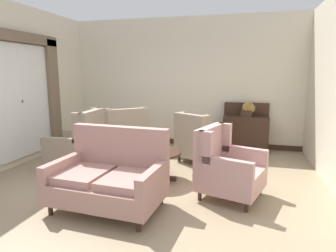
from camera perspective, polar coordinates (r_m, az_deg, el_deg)
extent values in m
plane|color=#9E896B|center=(4.69, -4.32, -11.85)|extent=(8.21, 8.21, 0.00)
cube|color=beige|center=(7.18, 3.19, 8.53)|extent=(5.80, 0.08, 3.08)
cube|color=beige|center=(6.55, -26.03, 7.32)|extent=(0.08, 4.11, 3.08)
cube|color=#382319|center=(7.33, 2.99, -3.13)|extent=(5.64, 0.03, 0.12)
cube|color=silver|center=(6.34, -26.92, 4.35)|extent=(0.03, 1.50, 2.10)
cube|color=white|center=(6.32, -26.80, 4.35)|extent=(0.02, 1.58, 2.18)
cube|color=white|center=(6.32, -26.78, 4.35)|extent=(0.02, 0.04, 2.10)
cube|color=white|center=(6.32, -26.78, 4.35)|extent=(0.02, 1.50, 0.04)
cube|color=#75604C|center=(7.02, -21.57, 5.65)|extent=(0.10, 0.32, 2.40)
cube|color=#75604C|center=(6.31, -27.43, 15.35)|extent=(0.10, 2.18, 0.20)
cylinder|color=#382319|center=(4.85, -2.54, -5.15)|extent=(0.88, 0.88, 0.04)
cylinder|color=#382319|center=(4.91, -2.52, -7.67)|extent=(0.10, 0.10, 0.41)
cube|color=#382319|center=(4.93, 0.00, -10.25)|extent=(0.28, 0.07, 0.07)
cube|color=#382319|center=(5.18, -3.09, -9.22)|extent=(0.20, 0.27, 0.07)
cube|color=#382319|center=(4.87, -4.65, -10.58)|extent=(0.22, 0.26, 0.07)
cylinder|color=beige|center=(4.83, -2.78, -4.83)|extent=(0.10, 0.10, 0.02)
ellipsoid|color=beige|center=(4.81, -2.79, -3.64)|extent=(0.18, 0.18, 0.18)
cylinder|color=beige|center=(4.78, -2.81, -2.13)|extent=(0.07, 0.07, 0.08)
torus|color=beige|center=(4.77, -2.81, -1.67)|extent=(0.11, 0.11, 0.02)
cube|color=tan|center=(3.96, -11.84, -12.11)|extent=(1.48, 1.00, 0.26)
cube|color=tan|center=(4.13, -9.39, -4.44)|extent=(1.43, 0.24, 0.64)
cube|color=tan|center=(4.03, -16.11, -9.16)|extent=(0.62, 0.74, 0.10)
cube|color=tan|center=(3.72, -8.03, -10.48)|extent=(0.62, 0.74, 0.10)
cube|color=tan|center=(4.20, -20.12, -7.64)|extent=(0.17, 0.81, 0.23)
cube|color=tan|center=(3.56, -3.11, -10.26)|extent=(0.17, 0.81, 0.23)
cylinder|color=#382319|center=(4.10, -22.10, -14.95)|extent=(0.06, 0.06, 0.14)
cylinder|color=#382319|center=(3.50, -5.82, -18.85)|extent=(0.06, 0.06, 0.14)
cylinder|color=#382319|center=(4.64, -16.02, -11.58)|extent=(0.06, 0.06, 0.14)
cylinder|color=#382319|center=(4.11, -1.41, -14.11)|extent=(0.06, 0.06, 0.14)
cube|color=gray|center=(5.70, -17.69, -5.25)|extent=(0.91, 0.86, 0.29)
cube|color=gray|center=(5.43, -14.61, -0.59)|extent=(0.19, 0.81, 0.68)
cube|color=gray|center=(5.77, -13.93, 0.91)|extent=(0.21, 0.11, 0.52)
cube|color=gray|center=(5.15, -17.26, -0.38)|extent=(0.21, 0.11, 0.52)
cube|color=gray|center=(5.97, -16.62, -1.90)|extent=(0.77, 0.14, 0.24)
cube|color=gray|center=(5.37, -20.13, -3.45)|extent=(0.77, 0.14, 0.24)
cylinder|color=#382319|center=(6.20, -19.01, -6.13)|extent=(0.06, 0.06, 0.14)
cylinder|color=#382319|center=(5.68, -22.30, -7.87)|extent=(0.06, 0.06, 0.14)
cylinder|color=#382319|center=(5.88, -13.01, -6.71)|extent=(0.06, 0.06, 0.14)
cylinder|color=#382319|center=(5.33, -15.88, -8.66)|extent=(0.06, 0.06, 0.14)
cube|color=gray|center=(5.93, 6.50, -4.16)|extent=(1.06, 1.10, 0.30)
cube|color=gray|center=(5.57, 4.29, -0.51)|extent=(0.69, 0.50, 0.56)
cube|color=gray|center=(5.43, 7.40, -0.14)|extent=(0.19, 0.22, 0.43)
cube|color=gray|center=(5.83, 2.60, 0.67)|extent=(0.19, 0.22, 0.43)
cube|color=gray|center=(5.71, 9.30, -2.02)|extent=(0.47, 0.68, 0.23)
cube|color=gray|center=(6.10, 4.59, -1.12)|extent=(0.47, 0.68, 0.23)
cylinder|color=#382319|center=(6.08, 10.59, -6.05)|extent=(0.06, 0.06, 0.14)
cylinder|color=#382319|center=(6.41, 6.45, -5.08)|extent=(0.06, 0.06, 0.14)
cylinder|color=#382319|center=(5.56, 6.47, -7.51)|extent=(0.06, 0.06, 0.14)
cylinder|color=#382319|center=(5.92, 2.22, -6.33)|extent=(0.06, 0.06, 0.14)
cube|color=tan|center=(4.32, 12.28, -9.98)|extent=(1.03, 1.02, 0.30)
cube|color=tan|center=(4.31, 8.19, -3.82)|extent=(0.37, 0.82, 0.57)
cube|color=tan|center=(3.94, 7.33, -4.12)|extent=(0.22, 0.15, 0.44)
cube|color=tan|center=(4.58, 11.03, -2.17)|extent=(0.22, 0.15, 0.44)
cube|color=tan|center=(3.90, 11.35, -8.03)|extent=(0.73, 0.31, 0.24)
cube|color=tan|center=(4.54, 14.53, -5.49)|extent=(0.73, 0.31, 0.24)
cylinder|color=#382319|center=(4.02, 15.17, -15.06)|extent=(0.06, 0.06, 0.14)
cylinder|color=#382319|center=(4.60, 17.58, -11.85)|extent=(0.06, 0.06, 0.14)
cylinder|color=#382319|center=(4.24, 6.26, -13.40)|extent=(0.06, 0.06, 0.14)
cylinder|color=#382319|center=(4.79, 9.69, -10.61)|extent=(0.06, 0.06, 0.14)
cube|color=gray|center=(6.31, -8.59, -3.26)|extent=(1.15, 1.15, 0.31)
cube|color=gray|center=(5.91, -7.83, 0.43)|extent=(0.74, 0.64, 0.62)
cube|color=gray|center=(6.10, -4.74, 1.50)|extent=(0.20, 0.22, 0.47)
cube|color=gray|center=(5.89, -11.58, 1.01)|extent=(0.20, 0.22, 0.47)
cube|color=gray|center=(6.41, -5.57, -0.47)|extent=(0.51, 0.60, 0.24)
cube|color=gray|center=(6.21, -12.09, -1.00)|extent=(0.51, 0.60, 0.24)
cylinder|color=#382319|center=(6.76, -6.48, -4.27)|extent=(0.06, 0.06, 0.14)
cylinder|color=#382319|center=(6.58, -12.18, -4.83)|extent=(0.06, 0.06, 0.14)
cylinder|color=#382319|center=(6.18, -4.64, -5.63)|extent=(0.06, 0.06, 0.14)
cylinder|color=#382319|center=(6.00, -10.85, -6.30)|extent=(0.06, 0.06, 0.14)
cylinder|color=#382319|center=(5.65, 9.32, -0.65)|extent=(0.60, 0.60, 0.03)
cylinder|color=#382319|center=(5.73, 9.21, -4.18)|extent=(0.07, 0.07, 0.69)
cylinder|color=#382319|center=(5.82, 9.12, -7.27)|extent=(0.39, 0.39, 0.04)
cube|color=#382319|center=(6.86, 14.96, -1.04)|extent=(1.00, 0.38, 0.71)
cube|color=#382319|center=(6.95, 15.15, 3.27)|extent=(1.00, 0.04, 0.29)
cube|color=#382319|center=(6.83, 11.00, -4.41)|extent=(0.06, 0.06, 0.10)
cube|color=#382319|center=(6.84, 18.60, -4.76)|extent=(0.06, 0.06, 0.10)
cube|color=#382319|center=(7.10, 11.15, -3.86)|extent=(0.06, 0.06, 0.10)
cube|color=#382319|center=(7.10, 18.46, -4.19)|extent=(0.06, 0.06, 0.10)
cube|color=#382319|center=(6.77, 15.13, 2.45)|extent=(0.24, 0.24, 0.14)
cone|color=#B28942|center=(6.67, 15.73, 4.02)|extent=(0.33, 0.41, 0.38)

